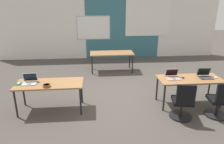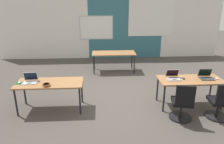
{
  "view_description": "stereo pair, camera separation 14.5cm",
  "coord_description": "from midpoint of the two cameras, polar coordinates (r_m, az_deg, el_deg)",
  "views": [
    {
      "loc": [
        -0.67,
        -5.41,
        2.67
      ],
      "look_at": [
        -0.22,
        -0.36,
        0.87
      ],
      "focal_mm": 33.93,
      "sensor_mm": 36.0,
      "label": 1
    },
    {
      "loc": [
        -0.52,
        -5.42,
        2.67
      ],
      "look_at": [
        -0.22,
        -0.36,
        0.87
      ],
      "focal_mm": 33.93,
      "sensor_mm": 36.0,
      "label": 2
    }
  ],
  "objects": [
    {
      "name": "back_wall_assembly",
      "position": [
        9.71,
        -1.38,
        12.1
      ],
      "size": [
        10.0,
        0.27,
        2.8
      ],
      "color": "silver",
      "rests_on": "ground"
    },
    {
      "name": "laptop_near_right_end",
      "position": [
        5.89,
        23.13,
        -0.9
      ],
      "size": [
        0.35,
        0.32,
        0.23
      ],
      "rotation": [
        0.0,
        0.0,
        -0.05
      ],
      "color": "#333338",
      "rests_on": "desk_near_right"
    },
    {
      "name": "laptop_near_right_inner",
      "position": [
        5.57,
        15.36,
        -1.12
      ],
      "size": [
        0.33,
        0.32,
        0.22
      ],
      "rotation": [
        0.0,
        0.0,
        -0.01
      ],
      "color": "#9E9EA3",
      "rests_on": "desk_near_right"
    },
    {
      "name": "chair_near_right_inner",
      "position": [
        5.09,
        17.72,
        -8.22
      ],
      "size": [
        0.52,
        0.57,
        0.92
      ],
      "rotation": [
        0.0,
        0.0,
        2.94
      ],
      "color": "black",
      "rests_on": "ground"
    },
    {
      "name": "ground_plane",
      "position": [
        6.07,
        1.06,
        -6.55
      ],
      "size": [
        24.0,
        24.0,
        0.0
      ],
      "color": "#47423D"
    },
    {
      "name": "mouse_near_left_end",
      "position": [
        5.5,
        -24.53,
        -2.83
      ],
      "size": [
        0.07,
        0.11,
        0.03
      ],
      "color": "silver",
      "rests_on": "mousepad_near_left_end"
    },
    {
      "name": "mousepad_near_left_end",
      "position": [
        5.51,
        -24.5,
        -3.01
      ],
      "size": [
        0.22,
        0.19,
        0.0
      ],
      "color": "#23512D",
      "rests_on": "desk_near_left"
    },
    {
      "name": "desk_near_left",
      "position": [
        5.34,
        -17.21,
        -3.46
      ],
      "size": [
        1.6,
        0.7,
        0.72
      ],
      "color": "olive",
      "rests_on": "ground"
    },
    {
      "name": "desk_near_right",
      "position": [
        5.72,
        19.5,
        -2.19
      ],
      "size": [
        1.6,
        0.7,
        0.72
      ],
      "color": "olive",
      "rests_on": "ground"
    },
    {
      "name": "mouse_near_right_inner",
      "position": [
        5.64,
        17.94,
        -1.46
      ],
      "size": [
        0.07,
        0.11,
        0.03
      ],
      "color": "black",
      "rests_on": "desk_near_right"
    },
    {
      "name": "chair_near_right_end",
      "position": [
        5.47,
        26.34,
        -7.43
      ],
      "size": [
        0.52,
        0.56,
        0.92
      ],
      "rotation": [
        0.0,
        0.0,
        3.02
      ],
      "color": "black",
      "rests_on": "ground"
    },
    {
      "name": "laptop_near_left_end",
      "position": [
        5.45,
        -22.0,
        -2.33
      ],
      "size": [
        0.35,
        0.31,
        0.23
      ],
      "rotation": [
        0.0,
        0.0,
        0.06
      ],
      "color": "#B7B7BC",
      "rests_on": "desk_near_left"
    },
    {
      "name": "desk_far_center",
      "position": [
        7.9,
        -0.61,
        4.82
      ],
      "size": [
        1.6,
        0.7,
        0.72
      ],
      "color": "olive",
      "rests_on": "ground"
    },
    {
      "name": "mouse_near_right_end",
      "position": [
        5.97,
        25.52,
        -1.31
      ],
      "size": [
        0.08,
        0.11,
        0.03
      ],
      "color": "silver",
      "rests_on": "desk_near_right"
    },
    {
      "name": "snack_bowl",
      "position": [
        5.11,
        -18.01,
        -3.46
      ],
      "size": [
        0.18,
        0.18,
        0.06
      ],
      "color": "brown",
      "rests_on": "desk_near_left"
    }
  ]
}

